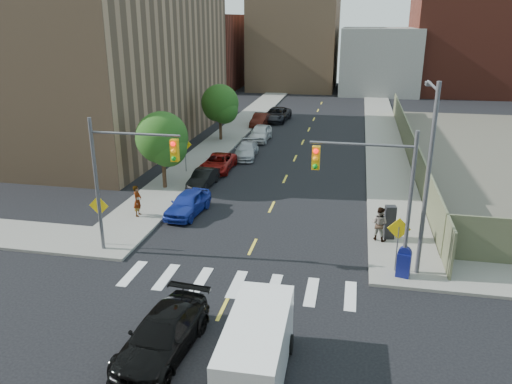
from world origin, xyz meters
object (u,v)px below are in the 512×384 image
at_px(parked_car_grey, 276,115).
at_px(pedestrian_east, 379,224).
at_px(parked_car_red, 218,163).
at_px(pedestrian_west, 137,201).
at_px(black_sedan, 163,335).
at_px(parked_car_maroon, 260,120).
at_px(parked_car_blue, 188,203).
at_px(payphone, 390,222).
at_px(parked_car_white, 260,133).
at_px(cargo_van, 257,346).
at_px(parked_car_silver, 246,150).
at_px(mailbox, 404,262).
at_px(parked_car_black, 203,178).

xyz_separation_m(parked_car_grey, pedestrian_east, (10.72, -31.87, 0.29)).
relative_size(parked_car_red, pedestrian_west, 2.47).
height_order(parked_car_red, black_sedan, black_sedan).
bearing_deg(pedestrian_west, parked_car_maroon, -7.80).
bearing_deg(parked_car_blue, payphone, -1.73).
relative_size(parked_car_white, payphone, 2.48).
xyz_separation_m(black_sedan, cargo_van, (3.57, -0.56, 0.45)).
bearing_deg(parked_car_silver, parked_car_maroon, 91.66).
bearing_deg(payphone, mailbox, -93.12).
bearing_deg(parked_car_maroon, parked_car_white, -76.68).
bearing_deg(parked_car_red, mailbox, -49.35).
bearing_deg(payphone, black_sedan, -135.21).
bearing_deg(parked_car_red, cargo_van, -71.54).
xyz_separation_m(parked_car_white, pedestrian_east, (10.72, -21.88, 0.30)).
distance_m(parked_car_black, pedestrian_east, 14.01).
relative_size(parked_car_blue, black_sedan, 0.83).
relative_size(parked_car_red, parked_car_maroon, 1.08).
bearing_deg(parked_car_white, payphone, -61.69).
height_order(parked_car_black, parked_car_grey, parked_car_grey).
relative_size(black_sedan, mailbox, 3.45).
bearing_deg(parked_car_red, pedestrian_west, -101.51).
height_order(parked_car_silver, cargo_van, cargo_van).
distance_m(parked_car_silver, mailbox, 22.64).
distance_m(pedestrian_west, pedestrian_east, 14.14).
height_order(black_sedan, cargo_van, cargo_van).
xyz_separation_m(parked_car_red, mailbox, (13.01, -15.09, 0.22)).
distance_m(parked_car_black, parked_car_red, 3.98).
bearing_deg(black_sedan, pedestrian_west, 123.02).
distance_m(parked_car_grey, payphone, 33.50).
distance_m(parked_car_red, pedestrian_west, 10.68).
bearing_deg(pedestrian_west, parked_car_blue, -71.32).
relative_size(mailbox, pedestrian_west, 0.79).
bearing_deg(parked_car_maroon, parked_car_blue, -86.02).
xyz_separation_m(parked_car_red, pedestrian_east, (12.02, -11.17, 0.43)).
bearing_deg(parked_car_black, parked_car_red, 93.18).
bearing_deg(pedestrian_west, parked_car_grey, -9.74).
xyz_separation_m(cargo_van, pedestrian_west, (-9.82, 12.47, -0.09)).
height_order(parked_car_black, parked_car_maroon, parked_car_maroon).
height_order(parked_car_maroon, black_sedan, black_sedan).
bearing_deg(cargo_van, parked_car_white, 99.67).
bearing_deg(parked_car_maroon, parked_car_black, -87.44).
relative_size(parked_car_red, black_sedan, 0.91).
distance_m(parked_car_black, parked_car_grey, 24.72).
bearing_deg(payphone, parked_car_blue, 163.75).
relative_size(parked_car_black, parked_car_grey, 0.66).
distance_m(parked_car_black, mailbox, 17.11).
bearing_deg(parked_car_grey, mailbox, -67.17).
xyz_separation_m(cargo_van, pedestrian_east, (4.31, 11.76, -0.11)).
relative_size(cargo_van, pedestrian_east, 2.67).
relative_size(parked_car_black, parked_car_white, 0.82).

